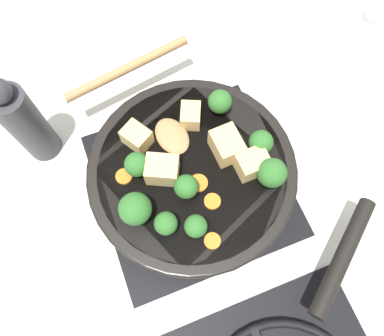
# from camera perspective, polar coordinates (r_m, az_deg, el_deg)

# --- Properties ---
(ground_plane) EXTENTS (2.40, 2.40, 0.00)m
(ground_plane) POSITION_cam_1_polar(r_m,az_deg,el_deg) (0.64, -0.00, -2.55)
(ground_plane) COLOR silver
(front_burner_grate) EXTENTS (0.31, 0.31, 0.03)m
(front_burner_grate) POSITION_cam_1_polar(r_m,az_deg,el_deg) (0.63, -0.00, -2.20)
(front_burner_grate) COLOR black
(front_burner_grate) RESTS_ON ground_plane
(skillet_pan) EXTENTS (0.40, 0.43, 0.05)m
(skillet_pan) POSITION_cam_1_polar(r_m,az_deg,el_deg) (0.59, 0.23, -0.93)
(skillet_pan) COLOR black
(skillet_pan) RESTS_ON front_burner_grate
(wooden_spoon) EXTENTS (0.23, 0.21, 0.02)m
(wooden_spoon) POSITION_cam_1_polar(r_m,az_deg,el_deg) (0.62, -7.01, 10.72)
(wooden_spoon) COLOR #A87A4C
(wooden_spoon) RESTS_ON skillet_pan
(tofu_cube_center_large) EXTENTS (0.05, 0.05, 0.03)m
(tofu_cube_center_large) POSITION_cam_1_polar(r_m,az_deg,el_deg) (0.58, -8.42, 4.69)
(tofu_cube_center_large) COLOR #DBB770
(tofu_cube_center_large) RESTS_ON skillet_pan
(tofu_cube_near_handle) EXTENTS (0.04, 0.05, 0.03)m
(tofu_cube_near_handle) POSITION_cam_1_polar(r_m,az_deg,el_deg) (0.59, -0.23, 7.97)
(tofu_cube_near_handle) COLOR #DBB770
(tofu_cube_near_handle) RESTS_ON skillet_pan
(tofu_cube_east_chunk) EXTENTS (0.06, 0.05, 0.04)m
(tofu_cube_east_chunk) POSITION_cam_1_polar(r_m,az_deg,el_deg) (0.55, -4.55, -0.27)
(tofu_cube_east_chunk) COLOR #DBB770
(tofu_cube_east_chunk) RESTS_ON skillet_pan
(tofu_cube_west_chunk) EXTENTS (0.05, 0.04, 0.04)m
(tofu_cube_west_chunk) POSITION_cam_1_polar(r_m,az_deg,el_deg) (0.56, 9.16, 0.66)
(tofu_cube_west_chunk) COLOR #DBB770
(tofu_cube_west_chunk) RESTS_ON skillet_pan
(tofu_cube_back_piece) EXTENTS (0.04, 0.05, 0.04)m
(tofu_cube_back_piece) POSITION_cam_1_polar(r_m,az_deg,el_deg) (0.57, 5.30, 3.45)
(tofu_cube_back_piece) COLOR #DBB770
(tofu_cube_back_piece) RESTS_ON skillet_pan
(broccoli_floret_near_spoon) EXTENTS (0.04, 0.04, 0.05)m
(broccoli_floret_near_spoon) POSITION_cam_1_polar(r_m,az_deg,el_deg) (0.60, 4.27, 10.01)
(broccoli_floret_near_spoon) COLOR #709956
(broccoli_floret_near_spoon) RESTS_ON skillet_pan
(broccoli_floret_center_top) EXTENTS (0.05, 0.05, 0.05)m
(broccoli_floret_center_top) POSITION_cam_1_polar(r_m,az_deg,el_deg) (0.53, -8.65, -6.17)
(broccoli_floret_center_top) COLOR #709956
(broccoli_floret_center_top) RESTS_ON skillet_pan
(broccoli_floret_east_rim) EXTENTS (0.04, 0.04, 0.04)m
(broccoli_floret_east_rim) POSITION_cam_1_polar(r_m,az_deg,el_deg) (0.55, -8.39, 0.49)
(broccoli_floret_east_rim) COLOR #709956
(broccoli_floret_east_rim) RESTS_ON skillet_pan
(broccoli_floret_west_rim) EXTENTS (0.04, 0.04, 0.04)m
(broccoli_floret_west_rim) POSITION_cam_1_polar(r_m,az_deg,el_deg) (0.53, -0.89, -2.89)
(broccoli_floret_west_rim) COLOR #709956
(broccoli_floret_west_rim) RESTS_ON skillet_pan
(broccoli_floret_north_edge) EXTENTS (0.03, 0.03, 0.04)m
(broccoli_floret_north_edge) POSITION_cam_1_polar(r_m,az_deg,el_deg) (0.52, -4.01, -8.44)
(broccoli_floret_north_edge) COLOR #709956
(broccoli_floret_north_edge) RESTS_ON skillet_pan
(broccoli_floret_south_cluster) EXTENTS (0.04, 0.04, 0.04)m
(broccoli_floret_south_cluster) POSITION_cam_1_polar(r_m,az_deg,el_deg) (0.57, 10.45, 3.84)
(broccoli_floret_south_cluster) COLOR #709956
(broccoli_floret_south_cluster) RESTS_ON skillet_pan
(broccoli_floret_mid_floret) EXTENTS (0.03, 0.03, 0.04)m
(broccoli_floret_mid_floret) POSITION_cam_1_polar(r_m,az_deg,el_deg) (0.52, 0.58, -8.87)
(broccoli_floret_mid_floret) COLOR #709956
(broccoli_floret_mid_floret) RESTS_ON skillet_pan
(broccoli_floret_small_inner) EXTENTS (0.04, 0.04, 0.05)m
(broccoli_floret_small_inner) POSITION_cam_1_polar(r_m,az_deg,el_deg) (0.55, 12.06, -0.75)
(broccoli_floret_small_inner) COLOR #709956
(broccoli_floret_small_inner) RESTS_ON skillet_pan
(carrot_slice_orange_thin) EXTENTS (0.03, 0.03, 0.01)m
(carrot_slice_orange_thin) POSITION_cam_1_polar(r_m,az_deg,el_deg) (0.56, 1.03, -2.30)
(carrot_slice_orange_thin) COLOR orange
(carrot_slice_orange_thin) RESTS_ON skillet_pan
(carrot_slice_near_center) EXTENTS (0.02, 0.02, 0.01)m
(carrot_slice_near_center) POSITION_cam_1_polar(r_m,az_deg,el_deg) (0.55, 3.11, -5.10)
(carrot_slice_near_center) COLOR orange
(carrot_slice_near_center) RESTS_ON skillet_pan
(carrot_slice_edge_slice) EXTENTS (0.03, 0.03, 0.01)m
(carrot_slice_edge_slice) POSITION_cam_1_polar(r_m,az_deg,el_deg) (0.57, -10.33, -1.28)
(carrot_slice_edge_slice) COLOR orange
(carrot_slice_edge_slice) RESTS_ON skillet_pan
(carrot_slice_under_broccoli) EXTENTS (0.02, 0.02, 0.01)m
(carrot_slice_under_broccoli) POSITION_cam_1_polar(r_m,az_deg,el_deg) (0.54, 3.11, -11.03)
(carrot_slice_under_broccoli) COLOR orange
(carrot_slice_under_broccoli) RESTS_ON skillet_pan
(pepper_mill) EXTENTS (0.06, 0.06, 0.20)m
(pepper_mill) POSITION_cam_1_polar(r_m,az_deg,el_deg) (0.65, -24.07, 6.33)
(pepper_mill) COLOR #333338
(pepper_mill) RESTS_ON ground_plane
(salt_shaker) EXTENTS (0.04, 0.04, 0.09)m
(salt_shaker) POSITION_cam_1_polar(r_m,az_deg,el_deg) (0.83, 24.58, 18.49)
(salt_shaker) COLOR white
(salt_shaker) RESTS_ON ground_plane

